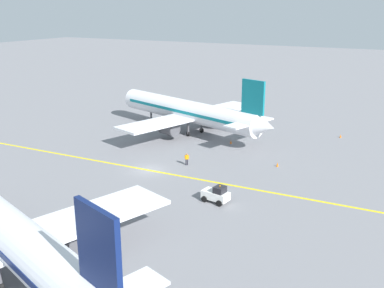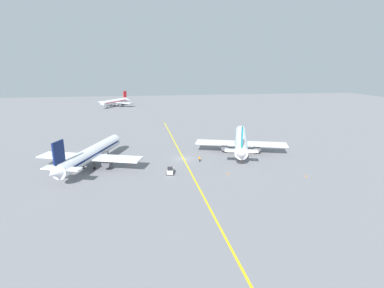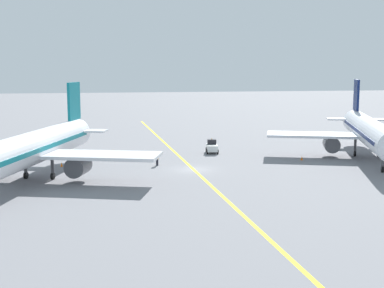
% 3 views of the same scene
% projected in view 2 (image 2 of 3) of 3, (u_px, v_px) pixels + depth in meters
% --- Properties ---
extents(ground_plane, '(400.00, 400.00, 0.00)m').
position_uv_depth(ground_plane, '(184.00, 159.00, 88.00)').
color(ground_plane, slate).
extents(apron_yellow_centreline, '(3.31, 119.97, 0.01)m').
position_uv_depth(apron_yellow_centreline, '(184.00, 159.00, 88.00)').
color(apron_yellow_centreline, yellow).
rests_on(apron_yellow_centreline, ground).
extents(airplane_at_gate, '(28.17, 34.53, 10.60)m').
position_uv_depth(airplane_at_gate, '(91.00, 154.00, 79.62)').
color(airplane_at_gate, silver).
rests_on(airplane_at_gate, ground).
extents(airplane_adjacent_stand, '(28.25, 34.71, 10.60)m').
position_uv_depth(airplane_adjacent_stand, '(241.00, 141.00, 93.80)').
color(airplane_adjacent_stand, white).
rests_on(airplane_adjacent_stand, ground).
extents(airplane_distant_taxiing, '(24.13, 29.00, 9.54)m').
position_uv_depth(airplane_distant_taxiing, '(115.00, 102.00, 201.63)').
color(airplane_distant_taxiing, silver).
rests_on(airplane_distant_taxiing, ground).
extents(baggage_tug_white, '(2.11, 3.18, 2.11)m').
position_uv_depth(baggage_tug_white, '(170.00, 171.00, 75.33)').
color(baggage_tug_white, white).
rests_on(baggage_tug_white, ground).
extents(ground_crew_worker, '(0.39, 0.49, 1.68)m').
position_uv_depth(ground_crew_worker, '(200.00, 159.00, 85.01)').
color(ground_crew_worker, '#23232D').
rests_on(ground_crew_worker, ground).
extents(traffic_cone_near_nose, '(0.32, 0.32, 0.55)m').
position_uv_depth(traffic_cone_near_nose, '(228.00, 173.00, 75.35)').
color(traffic_cone_near_nose, orange).
rests_on(traffic_cone_near_nose, ground).
extents(traffic_cone_mid_apron, '(0.32, 0.32, 0.55)m').
position_uv_depth(traffic_cone_mid_apron, '(128.00, 165.00, 81.70)').
color(traffic_cone_mid_apron, orange).
rests_on(traffic_cone_mid_apron, ground).
extents(traffic_cone_by_wingtip, '(0.32, 0.32, 0.55)m').
position_uv_depth(traffic_cone_by_wingtip, '(306.00, 176.00, 73.49)').
color(traffic_cone_by_wingtip, orange).
rests_on(traffic_cone_by_wingtip, ground).
extents(traffic_cone_far_edge, '(0.32, 0.32, 0.55)m').
position_uv_depth(traffic_cone_far_edge, '(242.00, 160.00, 85.74)').
color(traffic_cone_far_edge, orange).
rests_on(traffic_cone_far_edge, ground).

